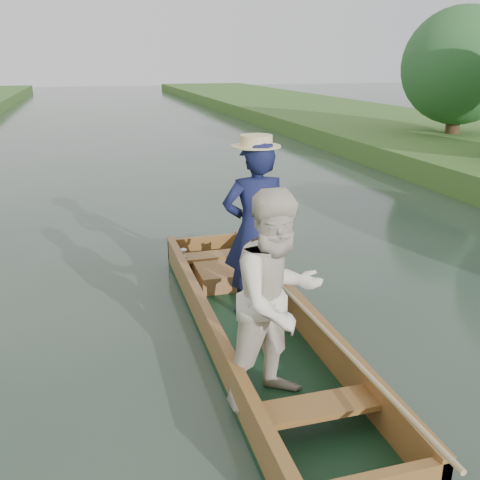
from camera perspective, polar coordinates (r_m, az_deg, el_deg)
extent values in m
plane|color=#283D30|center=(5.80, 1.65, -10.79)|extent=(120.00, 120.00, 0.00)
cylinder|color=#47331E|center=(18.78, 21.85, 12.13)|extent=(0.44, 0.44, 2.26)
sphere|color=#215422|center=(18.70, 22.44, 16.78)|extent=(3.57, 3.57, 3.57)
sphere|color=#215422|center=(19.32, 23.19, 15.51)|extent=(2.20, 2.20, 2.20)
cube|color=black|center=(5.78, 1.66, -10.44)|extent=(1.10, 5.00, 0.08)
cube|color=#925D2D|center=(5.57, -3.41, -9.33)|extent=(0.08, 5.00, 0.32)
cube|color=#925D2D|center=(5.84, 6.50, -8.00)|extent=(0.08, 5.00, 0.32)
cube|color=#925D2D|center=(7.87, -3.71, -0.73)|extent=(1.10, 0.08, 0.32)
cube|color=#925D2D|center=(5.48, -3.44, -7.67)|extent=(0.10, 5.00, 0.04)
cube|color=#925D2D|center=(5.76, 6.57, -6.40)|extent=(0.10, 5.00, 0.04)
cube|color=#925D2D|center=(7.34, -2.78, -1.68)|extent=(0.94, 0.30, 0.05)
cube|color=#925D2D|center=(4.38, 8.28, -17.19)|extent=(0.94, 0.30, 0.05)
imported|color=#13173C|center=(5.84, 1.64, 1.01)|extent=(0.75, 0.51, 1.99)
cylinder|color=beige|center=(5.63, 1.73, 10.33)|extent=(0.52, 0.52, 0.12)
imported|color=beige|center=(4.36, 4.02, -6.39)|extent=(1.08, 0.96, 1.85)
cube|color=#B06138|center=(7.08, -1.36, -3.39)|extent=(0.85, 0.90, 0.22)
sphere|color=tan|center=(6.98, 0.94, -1.84)|extent=(0.19, 0.19, 0.19)
sphere|color=tan|center=(6.92, 0.97, -0.77)|extent=(0.14, 0.14, 0.14)
sphere|color=tan|center=(6.89, 0.56, -0.32)|extent=(0.05, 0.05, 0.05)
sphere|color=tan|center=(6.92, 1.39, -0.25)|extent=(0.05, 0.05, 0.05)
sphere|color=tan|center=(6.88, 1.11, -1.03)|extent=(0.06, 0.06, 0.06)
sphere|color=tan|center=(6.93, 0.31, -1.74)|extent=(0.07, 0.07, 0.07)
sphere|color=tan|center=(6.98, 1.66, -1.61)|extent=(0.07, 0.07, 0.07)
sphere|color=tan|center=(6.97, 0.63, -2.57)|extent=(0.08, 0.08, 0.08)
sphere|color=tan|center=(7.00, 1.38, -2.50)|extent=(0.08, 0.08, 0.08)
cylinder|color=silver|center=(7.25, -6.01, -1.77)|extent=(0.07, 0.07, 0.01)
cylinder|color=silver|center=(7.24, -6.02, -1.47)|extent=(0.01, 0.01, 0.08)
ellipsoid|color=silver|center=(7.22, -6.04, -1.06)|extent=(0.09, 0.09, 0.05)
cylinder|color=tan|center=(5.29, 7.89, -8.36)|extent=(0.04, 4.41, 0.20)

